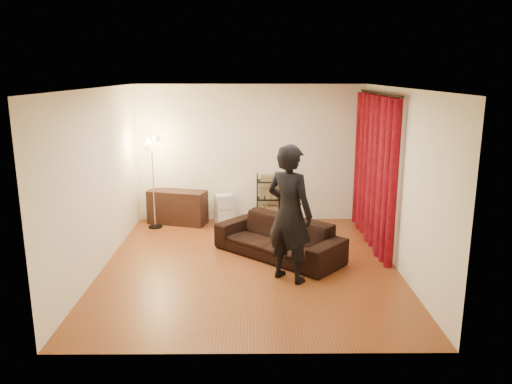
{
  "coord_description": "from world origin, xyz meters",
  "views": [
    {
      "loc": [
        0.04,
        -7.26,
        2.93
      ],
      "look_at": [
        0.1,
        0.3,
        1.1
      ],
      "focal_mm": 35.0,
      "sensor_mm": 36.0,
      "label": 1
    }
  ],
  "objects_px": {
    "sofa": "(279,238)",
    "person": "(289,214)",
    "wire_shelf": "(268,199)",
    "media_cabinet": "(178,207)",
    "storage_boxes": "(224,208)",
    "floor_lamp": "(153,182)"
  },
  "relations": [
    {
      "from": "wire_shelf",
      "to": "media_cabinet",
      "type": "bearing_deg",
      "value": 159.13
    },
    {
      "from": "sofa",
      "to": "wire_shelf",
      "type": "xyz_separation_m",
      "value": [
        -0.1,
        1.88,
        0.18
      ]
    },
    {
      "from": "sofa",
      "to": "storage_boxes",
      "type": "bearing_deg",
      "value": 159.18
    },
    {
      "from": "person",
      "to": "floor_lamp",
      "type": "distance_m",
      "value": 3.46
    },
    {
      "from": "person",
      "to": "floor_lamp",
      "type": "height_order",
      "value": "person"
    },
    {
      "from": "media_cabinet",
      "to": "floor_lamp",
      "type": "height_order",
      "value": "floor_lamp"
    },
    {
      "from": "media_cabinet",
      "to": "storage_boxes",
      "type": "height_order",
      "value": "media_cabinet"
    },
    {
      "from": "person",
      "to": "wire_shelf",
      "type": "distance_m",
      "value": 2.86
    },
    {
      "from": "storage_boxes",
      "to": "floor_lamp",
      "type": "distance_m",
      "value": 1.48
    },
    {
      "from": "person",
      "to": "storage_boxes",
      "type": "xyz_separation_m",
      "value": [
        -1.08,
        2.81,
        -0.7
      ]
    },
    {
      "from": "sofa",
      "to": "media_cabinet",
      "type": "height_order",
      "value": "media_cabinet"
    },
    {
      "from": "sofa",
      "to": "floor_lamp",
      "type": "xyz_separation_m",
      "value": [
        -2.3,
        1.56,
        0.58
      ]
    },
    {
      "from": "sofa",
      "to": "wire_shelf",
      "type": "bearing_deg",
      "value": 134.75
    },
    {
      "from": "sofa",
      "to": "media_cabinet",
      "type": "relative_size",
      "value": 1.88
    },
    {
      "from": "person",
      "to": "media_cabinet",
      "type": "distance_m",
      "value": 3.47
    },
    {
      "from": "sofa",
      "to": "person",
      "type": "distance_m",
      "value": 1.15
    },
    {
      "from": "wire_shelf",
      "to": "floor_lamp",
      "type": "height_order",
      "value": "floor_lamp"
    },
    {
      "from": "sofa",
      "to": "person",
      "type": "bearing_deg",
      "value": -42.32
    },
    {
      "from": "sofa",
      "to": "storage_boxes",
      "type": "xyz_separation_m",
      "value": [
        -0.98,
        1.88,
        -0.02
      ]
    },
    {
      "from": "media_cabinet",
      "to": "wire_shelf",
      "type": "relative_size",
      "value": 1.16
    },
    {
      "from": "sofa",
      "to": "floor_lamp",
      "type": "height_order",
      "value": "floor_lamp"
    },
    {
      "from": "person",
      "to": "floor_lamp",
      "type": "bearing_deg",
      "value": -7.87
    }
  ]
}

